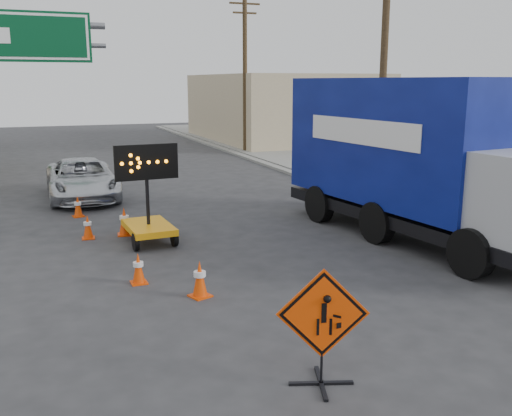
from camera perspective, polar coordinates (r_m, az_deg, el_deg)
ground at (r=9.39m, az=4.40°, el=-13.65°), size 100.00×100.00×0.00m
curb_right at (r=25.39m, az=4.33°, el=3.28°), size 0.40×60.00×0.12m
sidewalk_right at (r=26.46m, az=8.83°, el=3.57°), size 4.00×60.00×0.15m
building_right_far at (r=41.16m, az=2.58°, el=9.98°), size 10.00×14.00×4.60m
highway_gantry at (r=25.54m, az=-23.74°, el=13.62°), size 6.18×0.38×6.90m
utility_pole_near at (r=21.12m, az=12.63°, el=13.74°), size 1.80×0.26×9.00m
utility_pole_far at (r=33.67m, az=-1.11°, el=13.48°), size 1.80×0.26×9.00m
construction_sign at (r=7.98m, az=6.68°, el=-11.52°), size 1.22×0.88×1.70m
arrow_board at (r=15.15m, az=-10.71°, el=-1.23°), size 1.63×1.87×2.58m
pickup_truck at (r=21.45m, az=-17.00°, el=2.79°), size 2.37×5.09×1.41m
box_truck at (r=15.73m, az=15.88°, el=3.95°), size 3.64×9.16×4.23m
cone_a at (r=11.27m, az=-5.64°, el=-7.06°), size 0.48×0.48×0.74m
cone_b at (r=12.20m, az=-11.68°, el=-5.92°), size 0.34×0.34×0.66m
cone_c at (r=16.04m, az=-13.03°, el=-1.30°), size 0.45×0.45×0.78m
cone_d at (r=15.94m, az=-16.48°, el=-1.81°), size 0.36×0.36×0.66m
cone_e at (r=18.61m, az=-17.39°, el=0.16°), size 0.39×0.39×0.66m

